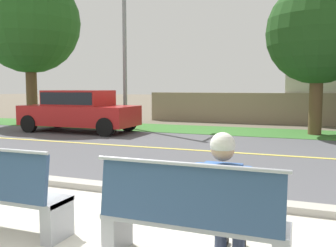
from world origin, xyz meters
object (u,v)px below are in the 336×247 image
bench_right (191,220)px  shade_tree_left (322,24)px  car_red_near (79,109)px  seated_person_blue (224,194)px  shade_tree_far_left (30,14)px  streetlamp (127,30)px

bench_right → shade_tree_left: bearing=83.3°
car_red_near → seated_person_blue: bearing=-48.8°
bench_right → car_red_near: bearing=129.6°
seated_person_blue → car_red_near: size_ratio=0.29×
seated_person_blue → shade_tree_far_left: bearing=137.0°
seated_person_blue → streetlamp: streetlamp is taller
seated_person_blue → shade_tree_far_left: 16.06m
car_red_near → streetlamp: 3.83m
bench_right → shade_tree_far_left: 16.05m
bench_right → seated_person_blue: size_ratio=1.37×
seated_person_blue → shade_tree_left: (0.99, 10.48, 3.09)m
seated_person_blue → streetlamp: 12.57m
shade_tree_left → bench_right: bearing=-96.7°
car_red_near → shade_tree_far_left: 6.17m
bench_right → seated_person_blue: bearing=32.7°
car_red_near → shade_tree_left: 9.03m
seated_person_blue → shade_tree_left: size_ratio=0.22×
bench_right → streetlamp: size_ratio=0.25×
seated_person_blue → car_red_near: car_red_near is taller
bench_right → car_red_near: car_red_near is taller
streetlamp → shade_tree_far_left: bearing=177.8°
car_red_near → streetlamp: bearing=64.7°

